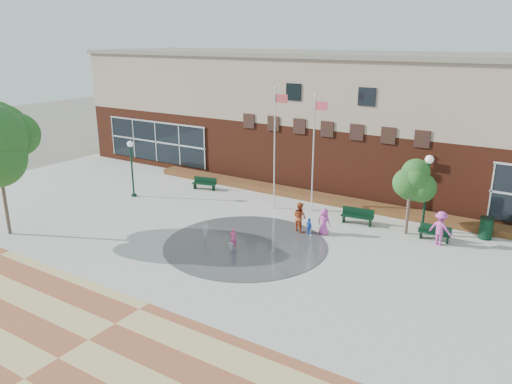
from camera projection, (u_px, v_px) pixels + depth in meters
The scene contains 22 objects.
ground at pixel (210, 267), 23.22m from camera, with size 120.00×120.00×0.00m, color #666056.
plaza_concrete at pixel (256, 239), 26.44m from camera, with size 46.00×18.00×0.01m, color #A8A8A0.
paver_band at pixel (88, 340), 17.59m from camera, with size 46.00×6.00×0.01m, color #985034.
splash_pad at pixel (246, 245), 25.64m from camera, with size 8.40×8.40×0.01m, color #383A3D.
library_building at pixel (357, 118), 35.90m from camera, with size 44.40×10.40×9.20m.
flower_bed at pixel (319, 201), 32.55m from camera, with size 26.00×1.20×0.40m, color maroon.
flagpole_left at pixel (275, 143), 29.86m from camera, with size 0.88×0.14×7.46m.
flagpole_right at pixel (314, 148), 29.50m from camera, with size 0.88×0.14×7.10m.
lamp_left at pixel (132, 162), 32.74m from camera, with size 0.40×0.40×3.78m.
lamp_right at pixel (427, 185), 26.67m from camera, with size 0.45×0.45×4.29m.
bench_left at pixel (204, 186), 34.86m from camera, with size 1.77×0.86×0.86m.
bench_mid at pixel (357, 219), 28.42m from camera, with size 1.87×0.72×0.92m.
bench_right at pixel (434, 236), 26.13m from camera, with size 1.63×0.46×0.82m.
trash_can at pixel (486, 228), 26.27m from camera, with size 0.73×0.73×1.19m.
tree_mid at pixel (411, 181), 26.21m from camera, with size 2.43×2.43×4.10m.
water_jet_a at pixel (206, 240), 26.23m from camera, with size 0.40×0.40×0.77m, color white.
water_jet_b at pixel (231, 253), 24.70m from camera, with size 0.22×0.22×0.48m, color white.
child_splash at pixel (233, 238), 25.15m from camera, with size 0.38×0.25×1.05m, color #EF4A8B.
adult_red at pixel (300, 217), 27.16m from camera, with size 0.82×0.64×1.69m, color #BB4B24.
adult_pink at pixel (324, 222), 26.79m from camera, with size 0.72×0.47×1.47m, color #D245A9.
child_blue at pixel (309, 226), 26.84m from camera, with size 0.56×0.23×0.95m, color blue.
person_bench at pixel (440, 228), 25.42m from camera, with size 1.17×0.67×1.80m, color #C544A1.
Camera 1 is at (13.19, -16.64, 10.26)m, focal length 35.00 mm.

